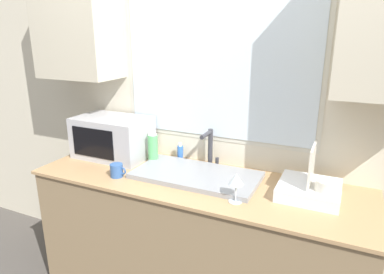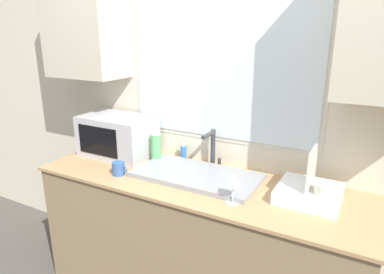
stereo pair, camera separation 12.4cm
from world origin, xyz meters
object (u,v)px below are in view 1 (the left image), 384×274
object	(u,v)px
faucet	(210,145)
soap_bottle	(180,152)
dish_rack	(311,188)
mug_near_sink	(117,170)
wine_glass	(236,180)
spray_bottle	(153,145)
microwave	(113,137)

from	to	relation	value
faucet	soap_bottle	world-z (taller)	faucet
dish_rack	mug_near_sink	world-z (taller)	dish_rack
wine_glass	dish_rack	bearing A→B (deg)	33.26
faucet	dish_rack	bearing A→B (deg)	-15.05
faucet	soap_bottle	xyz separation A→B (m)	(-0.23, 0.02, -0.09)
spray_bottle	soap_bottle	world-z (taller)	spray_bottle
mug_near_sink	wine_glass	world-z (taller)	wine_glass
mug_near_sink	wine_glass	bearing A→B (deg)	-0.43
soap_bottle	wine_glass	size ratio (longest dim) A/B	0.77
faucet	soap_bottle	distance (m)	0.25
faucet	mug_near_sink	world-z (taller)	faucet
spray_bottle	mug_near_sink	distance (m)	0.33
mug_near_sink	dish_rack	bearing A→B (deg)	11.36
mug_near_sink	faucet	bearing A→B (deg)	41.63
microwave	wine_glass	distance (m)	1.06
soap_bottle	faucet	bearing A→B (deg)	-5.78
wine_glass	microwave	bearing A→B (deg)	163.81
spray_bottle	soap_bottle	bearing A→B (deg)	40.72
soap_bottle	wine_glass	world-z (taller)	wine_glass
microwave	soap_bottle	size ratio (longest dim) A/B	4.13
dish_rack	wine_glass	xyz separation A→B (m)	(-0.35, -0.23, 0.07)
dish_rack	mug_near_sink	xyz separation A→B (m)	(-1.13, -0.23, -0.01)
microwave	mug_near_sink	xyz separation A→B (m)	(0.25, -0.29, -0.10)
faucet	dish_rack	distance (m)	0.70
spray_bottle	wine_glass	xyz separation A→B (m)	(0.69, -0.31, -0.00)
wine_glass	spray_bottle	bearing A→B (deg)	155.92
mug_near_sink	wine_glass	distance (m)	0.78
mug_near_sink	soap_bottle	bearing A→B (deg)	62.41
faucet	soap_bottle	bearing A→B (deg)	174.22
dish_rack	spray_bottle	xyz separation A→B (m)	(-1.05, 0.08, 0.08)
dish_rack	mug_near_sink	distance (m)	1.15
microwave	spray_bottle	xyz separation A→B (m)	(0.32, 0.01, -0.02)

